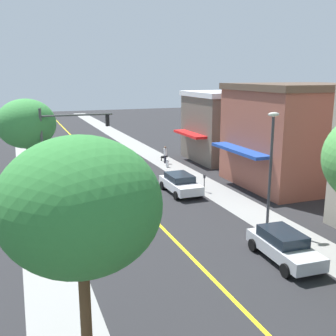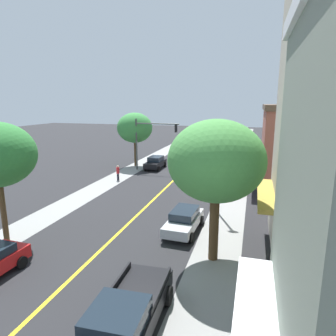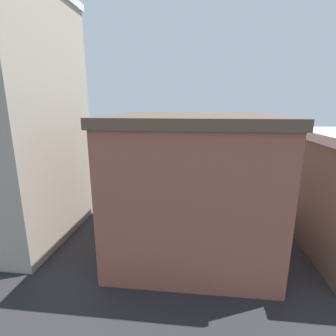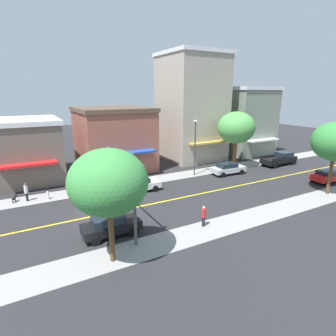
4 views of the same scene
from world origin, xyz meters
name	(u,v)px [view 4 (image 4 of 4)]	position (x,y,z in m)	size (l,w,h in m)	color
ground_plane	(105,214)	(0.00, 0.00, 0.00)	(140.00, 140.00, 0.00)	#262628
sidewalk_left	(88,190)	(-6.45, 0.00, 0.00)	(2.69, 126.00, 0.01)	gray
sidewalk_right	(134,251)	(6.45, 0.00, 0.00)	(2.69, 126.00, 0.01)	gray
road_centerline_stripe	(105,214)	(0.00, 0.00, 0.00)	(0.20, 126.00, 0.00)	yellow
corner_shop_building	(25,150)	(-13.67, -5.19, 3.56)	(9.96, 7.69, 7.08)	#665B51
brick_apartment_block	(114,138)	(-13.67, 5.34, 4.05)	(11.02, 9.00, 8.07)	#935142
pale_office_building	(191,107)	(-13.68, 17.51, 7.75)	(9.67, 8.38, 15.48)	#A39989
tan_rowhouse	(241,120)	(-13.67, 27.56, 5.40)	(10.76, 7.83, 10.77)	gray
street_tree_left_near	(108,182)	(6.76, -1.48, 5.02)	(4.54, 4.54, 6.96)	brown
street_tree_right_corner	(236,128)	(-6.32, 19.86, 5.37)	(4.94, 4.94, 7.51)	brown
street_tree_left_far	(336,142)	(6.12, 21.15, 5.33)	(4.44, 4.44, 7.23)	brown
fire_hydrant	(48,195)	(-5.87, -3.87, 0.39)	(0.44, 0.24, 0.78)	silver
parking_meter	(135,178)	(-5.56, 4.92, 0.88)	(0.12, 0.18, 1.34)	#4C4C51
traffic_light_mast	(125,178)	(4.10, 0.42, 4.21)	(5.53, 0.32, 6.33)	#474C47
street_lamp	(195,142)	(-5.76, 12.93, 4.14)	(0.70, 0.36, 6.74)	#38383D
red_sedan_right_curb	(329,176)	(3.91, 24.84, 0.77)	(2.19, 4.36, 1.43)	red
white_sedan_left_curb	(138,184)	(-3.72, 4.58, 0.76)	(2.11, 4.40, 1.44)	silver
black_sedan_right_curb	(111,225)	(3.73, -0.66, 0.80)	(1.99, 4.14, 1.54)	black
silver_sedan_left_curb	(228,168)	(-4.00, 16.80, 0.76)	(2.09, 4.41, 1.45)	#B7BABF
black_pickup_truck	(280,159)	(-4.09, 26.31, 0.88)	(2.44, 5.68, 1.77)	black
pedestrian_white_shirt	(26,192)	(-6.33, -5.66, 0.94)	(0.32, 0.32, 1.75)	black
pedestrian_red_shirt	(204,216)	(5.80, 5.97, 0.87)	(0.33, 0.33, 1.64)	black
small_dog	(14,198)	(-6.60, -6.73, 0.39)	(0.78, 0.52, 0.59)	black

